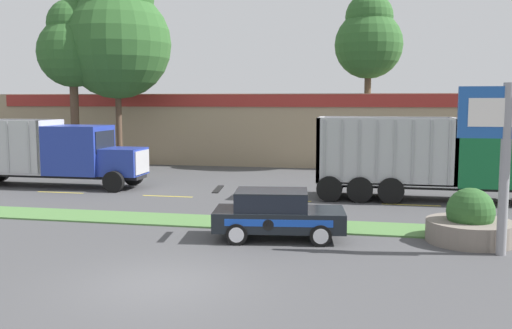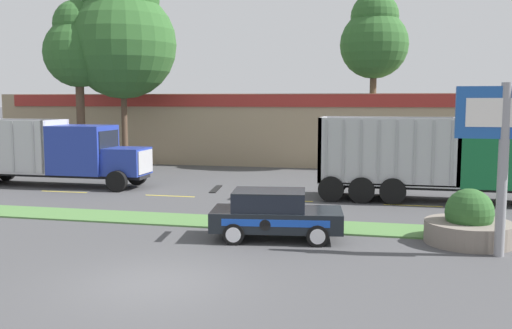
# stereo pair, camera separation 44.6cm
# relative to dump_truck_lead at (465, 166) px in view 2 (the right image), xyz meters

# --- Properties ---
(ground_plane) EXTENTS (600.00, 600.00, 0.00)m
(ground_plane) POSITION_rel_dump_truck_lead_xyz_m (-8.72, -13.27, -1.58)
(ground_plane) COLOR #474749
(grass_verge) EXTENTS (120.00, 1.97, 0.06)m
(grass_verge) POSITION_rel_dump_truck_lead_xyz_m (-8.72, -6.33, -1.55)
(grass_verge) COLOR #517F42
(grass_verge) RESTS_ON ground_plane
(centre_line_2) EXTENTS (2.40, 0.14, 0.01)m
(centre_line_2) POSITION_rel_dump_truck_lead_xyz_m (-18.36, -1.34, -1.58)
(centre_line_2) COLOR yellow
(centre_line_2) RESTS_ON ground_plane
(centre_line_3) EXTENTS (2.40, 0.14, 0.01)m
(centre_line_3) POSITION_rel_dump_truck_lead_xyz_m (-12.96, -1.34, -1.58)
(centre_line_3) COLOR yellow
(centre_line_3) RESTS_ON ground_plane
(centre_line_4) EXTENTS (2.40, 0.14, 0.01)m
(centre_line_4) POSITION_rel_dump_truck_lead_xyz_m (-7.56, -1.34, -1.58)
(centre_line_4) COLOR yellow
(centre_line_4) RESTS_ON ground_plane
(centre_line_5) EXTENTS (2.40, 0.14, 0.01)m
(centre_line_5) POSITION_rel_dump_truck_lead_xyz_m (-2.16, -1.34, -1.58)
(centre_line_5) COLOR yellow
(centre_line_5) RESTS_ON ground_plane
(dump_truck_lead) EXTENTS (11.23, 2.73, 3.64)m
(dump_truck_lead) POSITION_rel_dump_truck_lead_xyz_m (0.00, 0.00, 0.00)
(dump_truck_lead) COLOR black
(dump_truck_lead) RESTS_ON ground_plane
(dump_truck_mid) EXTENTS (11.77, 2.62, 3.39)m
(dump_truck_mid) POSITION_rel_dump_truck_lead_xyz_m (-19.74, 0.38, 0.03)
(dump_truck_mid) COLOR black
(dump_truck_mid) RESTS_ON ground_plane
(rally_car) EXTENTS (4.30, 2.36, 1.59)m
(rally_car) POSITION_rel_dump_truck_lead_xyz_m (-6.72, -8.27, -0.77)
(rally_car) COLOR black
(rally_car) RESTS_ON ground_plane
(store_sign_post) EXTENTS (2.63, 0.28, 4.87)m
(store_sign_post) POSITION_rel_dump_truck_lead_xyz_m (-0.15, -8.84, 1.86)
(store_sign_post) COLOR gray
(store_sign_post) RESTS_ON ground_plane
(stone_planter) EXTENTS (2.66, 2.66, 1.70)m
(stone_planter) POSITION_rel_dump_truck_lead_xyz_m (-0.79, -7.46, -0.99)
(stone_planter) COLOR slate
(stone_planter) RESTS_ON ground_plane
(traffic_cone) EXTENTS (0.41, 0.41, 0.59)m
(traffic_cone) POSITION_rel_dump_truck_lead_xyz_m (-8.15, -6.37, -1.29)
(traffic_cone) COLOR black
(traffic_cone) RESTS_ON ground_plane
(store_building_backdrop) EXTENTS (43.91, 12.10, 4.81)m
(store_building_backdrop) POSITION_rel_dump_truck_lead_xyz_m (-8.58, 16.71, 0.83)
(store_building_backdrop) COLOR #9E896B
(store_building_backdrop) RESTS_ON ground_plane
(tree_behind_left) EXTENTS (6.79, 6.79, 12.96)m
(tree_behind_left) POSITION_rel_dump_truck_lead_xyz_m (-19.65, 8.02, 6.96)
(tree_behind_left) COLOR brown
(tree_behind_left) RESTS_ON ground_plane
(tree_behind_centre) EXTENTS (4.24, 4.24, 10.47)m
(tree_behind_centre) POSITION_rel_dump_truck_lead_xyz_m (-21.90, 6.59, 6.07)
(tree_behind_centre) COLOR brown
(tree_behind_centre) RESTS_ON ground_plane
(tree_behind_right) EXTENTS (4.27, 4.27, 11.07)m
(tree_behind_right) POSITION_rel_dump_truck_lead_xyz_m (-4.19, 11.42, 6.67)
(tree_behind_right) COLOR brown
(tree_behind_right) RESTS_ON ground_plane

